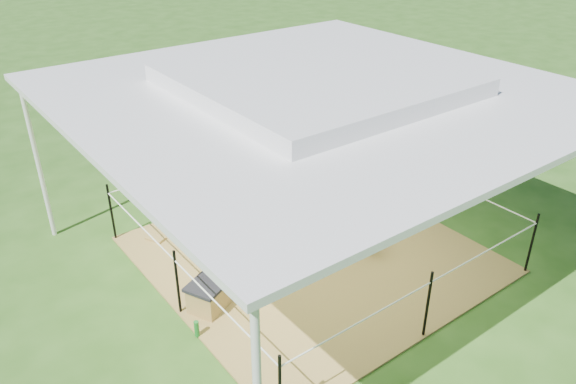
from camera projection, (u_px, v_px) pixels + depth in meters
ground at (311, 255)px, 8.70m from camera, size 90.00×90.00×0.00m
hay_patch at (311, 254)px, 8.69m from camera, size 4.60×4.60×0.03m
canopy_tent at (315, 87)px, 7.42m from camera, size 6.30×6.30×2.90m
rope_fence at (312, 219)px, 8.39m from camera, size 4.54×4.54×1.00m
straw_bale at (216, 290)px, 7.60m from camera, size 0.91×0.71×0.36m
dark_cloth at (215, 278)px, 7.51m from camera, size 0.98×0.78×0.05m
woman at (220, 246)px, 7.34m from camera, size 0.36×0.42×0.98m
green_bottle at (197, 329)px, 7.03m from camera, size 0.08×0.08×0.23m
pony at (325, 205)px, 8.98m from camera, size 1.32×0.89×1.02m
pink_hat at (326, 172)px, 8.70m from camera, size 0.32×0.32×0.15m
foal at (375, 241)px, 8.55m from camera, size 0.99×0.70×0.50m
trash_barrel at (265, 90)px, 14.32m from camera, size 0.63×0.63×0.95m
picnic_table_near at (160, 81)px, 15.32m from camera, size 1.96×1.50×0.77m
picnic_table_far at (263, 54)px, 17.90m from camera, size 2.00×1.60×0.75m
distant_person at (203, 76)px, 14.79m from camera, size 0.77×0.69×1.31m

